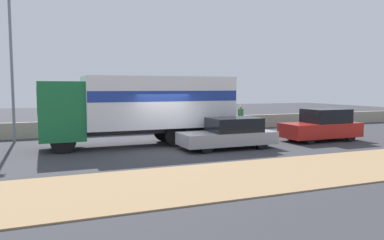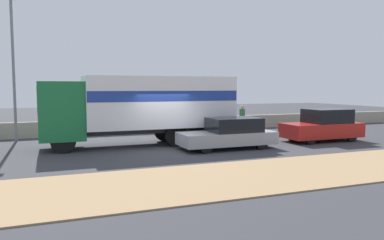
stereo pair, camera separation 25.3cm
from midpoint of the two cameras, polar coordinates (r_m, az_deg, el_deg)
ground_plane at (r=16.58m, az=-3.93°, el=-4.75°), size 80.00×80.00×0.00m
dirt_shoulder_foreground at (r=11.66m, az=4.47°, el=-8.83°), size 60.00×4.21×0.04m
stone_wall_backdrop at (r=23.09m, az=-9.24°, el=-0.93°), size 60.00×0.35×0.89m
street_lamp at (r=21.41m, az=-26.13°, el=8.44°), size 0.56×0.28×7.44m
box_truck at (r=18.19m, az=-7.72°, el=2.41°), size 9.11×2.58×3.32m
car_hatchback at (r=17.21m, az=5.31°, el=-2.07°), size 4.42×1.75×1.41m
car_sedan_second at (r=20.74m, az=18.88°, el=-0.82°), size 4.18×1.75×1.67m
pedestrian at (r=24.25m, az=7.12°, el=0.35°), size 0.36×0.36×1.64m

